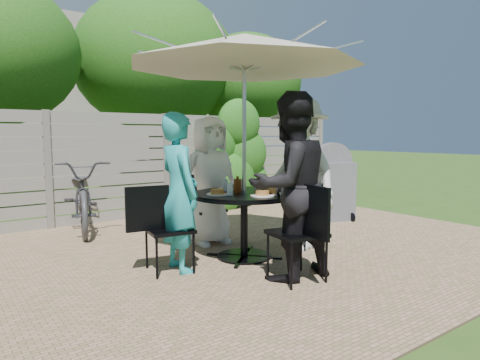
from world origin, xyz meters
TOP-DOWN VIEW (x-y plane):
  - backyard_envelope at (0.09, 10.29)m, footprint 60.00×60.00m
  - patio_table at (-0.52, -0.06)m, footprint 1.28×1.28m
  - umbrella at (-0.52, -0.06)m, footprint 2.84×2.84m
  - chair_back at (-0.46, 0.90)m, footprint 0.44×0.66m
  - person_back at (-0.47, 0.76)m, footprint 0.87×0.59m
  - chair_left at (-1.48, -0.01)m, footprint 0.71×0.52m
  - person_left at (-1.35, -0.02)m, footprint 0.44×0.64m
  - chair_front at (-0.58, -1.03)m, footprint 0.54×0.75m
  - person_front at (-0.57, -0.89)m, footprint 0.96×0.77m
  - chair_right at (0.44, -0.12)m, footprint 0.60×0.40m
  - person_right at (0.31, -0.11)m, footprint 0.79×1.29m
  - plate_back at (-0.50, 0.29)m, footprint 0.26×0.26m
  - plate_left at (-0.88, -0.04)m, footprint 0.26×0.26m
  - plate_front at (-0.54, -0.42)m, footprint 0.26×0.26m
  - plate_right at (-0.16, -0.09)m, footprint 0.26×0.26m
  - plate_extra at (-0.36, -0.37)m, footprint 0.24×0.24m
  - glass_back at (-0.61, 0.20)m, footprint 0.07×0.07m
  - glass_left at (-0.78, -0.15)m, footprint 0.07×0.07m
  - glass_front at (-0.43, -0.33)m, footprint 0.07×0.07m
  - glass_right at (-0.25, 0.02)m, footprint 0.07×0.07m
  - syrup_jug at (-0.58, -0.01)m, footprint 0.09×0.09m
  - coffee_cup at (-0.41, 0.15)m, footprint 0.08×0.08m
  - bicycle at (-1.61, 2.60)m, footprint 1.21×2.21m
  - bbq_grill at (2.08, 0.89)m, footprint 0.79×0.70m

SIDE VIEW (x-z plane):
  - chair_right at x=0.44m, z-range -0.16..0.66m
  - chair_back at x=-0.46m, z-range -0.18..0.73m
  - chair_left at x=-1.48m, z-range -0.19..0.76m
  - chair_front at x=-0.58m, z-range -0.20..0.80m
  - bicycle at x=-1.61m, z-range 0.00..1.10m
  - patio_table at x=-0.52m, z-range 0.16..0.95m
  - bbq_grill at x=2.08m, z-range -0.06..1.28m
  - plate_back at x=-0.50m, z-range 0.79..0.85m
  - plate_left at x=-0.88m, z-range 0.79..0.85m
  - plate_front at x=-0.54m, z-range 0.79..0.85m
  - plate_right at x=-0.16m, z-range 0.79..0.85m
  - plate_extra at x=-0.36m, z-range 0.79..0.85m
  - person_left at x=-1.35m, z-range 0.00..1.70m
  - coffee_cup at x=-0.41m, z-range 0.80..0.92m
  - person_back at x=-0.47m, z-range 0.00..1.72m
  - glass_back at x=-0.61m, z-range 0.80..0.94m
  - glass_left at x=-0.78m, z-range 0.80..0.94m
  - glass_front at x=-0.43m, z-range 0.80..0.94m
  - glass_right at x=-0.25m, z-range 0.80..0.94m
  - syrup_jug at x=-0.58m, z-range 0.80..0.96m
  - person_front at x=-0.57m, z-range 0.00..1.90m
  - person_right at x=0.31m, z-range 0.00..1.94m
  - umbrella at x=-0.52m, z-range 1.11..3.72m
  - backyard_envelope at x=0.09m, z-range 0.11..5.11m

